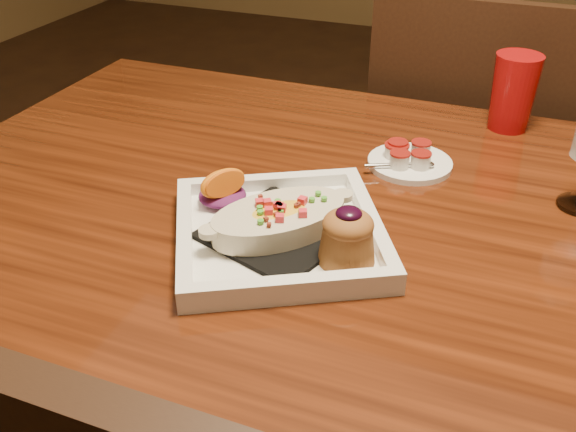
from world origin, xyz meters
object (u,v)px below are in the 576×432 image
(table, at_px, (408,291))
(saucer, at_px, (409,160))
(chair_far, at_px, (462,178))
(red_tumbler, at_px, (513,92))
(plate, at_px, (287,227))

(table, bearing_deg, saucer, 105.45)
(chair_far, bearing_deg, saucer, 83.83)
(chair_far, distance_m, saucer, 0.52)
(chair_far, xyz_separation_m, red_tumbler, (0.08, -0.25, 0.31))
(table, relative_size, plate, 4.36)
(table, height_order, red_tumbler, red_tumbler)
(chair_far, distance_m, red_tumbler, 0.40)
(plate, bearing_deg, table, 0.85)
(red_tumbler, bearing_deg, plate, -115.81)
(table, distance_m, chair_far, 0.65)
(saucer, bearing_deg, chair_far, 83.83)
(saucer, height_order, red_tumbler, red_tumbler)
(table, height_order, plate, plate)
(table, distance_m, red_tumbler, 0.42)
(red_tumbler, bearing_deg, chair_far, 107.42)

